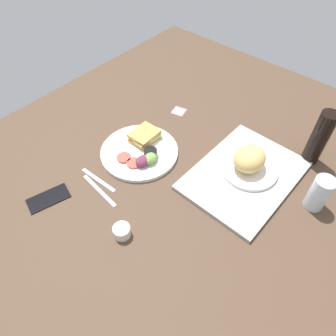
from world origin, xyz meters
TOP-DOWN VIEW (x-y plane):
  - ground_plane at (0.00, 0.00)cm, footprint 190.00×150.00cm
  - serving_tray at (-16.03, 25.23)cm, footprint 45.70×33.96cm
  - bread_plate_near at (-18.63, 24.74)cm, footprint 21.54×21.54cm
  - plate_with_salad at (0.19, -12.68)cm, footprint 30.85×30.85cm
  - drinking_glass at (-20.59, 50.15)cm, footprint 6.75×6.75cm
  - soda_bottle at (-40.44, 39.97)cm, footprint 6.40×6.40cm
  - espresso_cup at (30.76, 8.18)cm, footprint 5.60×5.60cm
  - fork at (20.83, -15.08)cm, footprint 2.05×17.04cm
  - knife at (23.83, -11.08)cm, footprint 3.38×19.04cm
  - cell_phone at (37.95, -22.09)cm, footprint 15.86×11.05cm
  - sticky_note at (-30.13, -18.00)cm, footprint 6.75×6.75cm

SIDE VIEW (x-z plane):
  - ground_plane at x=0.00cm, z-range -3.00..0.00cm
  - sticky_note at x=-30.13cm, z-range 0.00..0.12cm
  - fork at x=20.83cm, z-range 0.00..0.50cm
  - knife at x=23.83cm, z-range 0.00..0.50cm
  - cell_phone at x=37.95cm, z-range 0.00..0.80cm
  - serving_tray at x=-16.03cm, z-range 0.00..1.60cm
  - plate_with_salad at x=0.19cm, z-range -1.08..4.32cm
  - espresso_cup at x=30.76cm, z-range 0.00..4.00cm
  - bread_plate_near at x=-18.63cm, z-range 0.58..10.80cm
  - drinking_glass at x=-20.59cm, z-range 0.00..13.37cm
  - soda_bottle at x=-40.44cm, z-range 0.00..22.79cm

